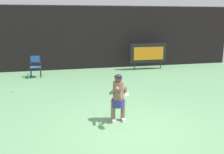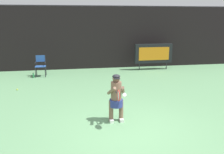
{
  "view_description": "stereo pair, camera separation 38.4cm",
  "coord_description": "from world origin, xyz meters",
  "px_view_note": "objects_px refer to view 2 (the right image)",
  "views": [
    {
      "loc": [
        -1.88,
        -5.94,
        3.01
      ],
      "look_at": [
        -0.13,
        1.88,
        1.05
      ],
      "focal_mm": 39.47,
      "sensor_mm": 36.0,
      "label": 1
    },
    {
      "loc": [
        -1.5,
        -6.01,
        3.01
      ],
      "look_at": [
        -0.13,
        1.88,
        1.05
      ],
      "focal_mm": 39.47,
      "sensor_mm": 36.0,
      "label": 2
    }
  ],
  "objects_px": {
    "umpire_chair": "(41,65)",
    "scoreboard": "(154,54)",
    "water_bottle": "(33,76)",
    "tennis_ball_loose": "(17,89)",
    "tennis_player": "(116,97)",
    "tennis_racket": "(118,95)"
  },
  "relations": [
    {
      "from": "tennis_racket",
      "to": "water_bottle",
      "type": "bearing_deg",
      "value": 128.01
    },
    {
      "from": "tennis_racket",
      "to": "tennis_ball_loose",
      "type": "height_order",
      "value": "tennis_racket"
    },
    {
      "from": "tennis_ball_loose",
      "to": "water_bottle",
      "type": "bearing_deg",
      "value": 79.67
    },
    {
      "from": "tennis_racket",
      "to": "scoreboard",
      "type": "bearing_deg",
      "value": 76.51
    },
    {
      "from": "scoreboard",
      "to": "tennis_racket",
      "type": "xyz_separation_m",
      "value": [
        -3.54,
        -7.34,
        0.02
      ]
    },
    {
      "from": "tennis_racket",
      "to": "tennis_ball_loose",
      "type": "relative_size",
      "value": 8.85
    },
    {
      "from": "umpire_chair",
      "to": "water_bottle",
      "type": "bearing_deg",
      "value": -137.98
    },
    {
      "from": "water_bottle",
      "to": "tennis_player",
      "type": "bearing_deg",
      "value": -62.12
    },
    {
      "from": "umpire_chair",
      "to": "tennis_player",
      "type": "xyz_separation_m",
      "value": [
        2.78,
        -6.24,
        0.14
      ]
    },
    {
      "from": "water_bottle",
      "to": "tennis_player",
      "type": "relative_size",
      "value": 0.19
    },
    {
      "from": "scoreboard",
      "to": "water_bottle",
      "type": "distance_m",
      "value": 6.75
    },
    {
      "from": "umpire_chair",
      "to": "tennis_racket",
      "type": "relative_size",
      "value": 1.79
    },
    {
      "from": "umpire_chair",
      "to": "tennis_racket",
      "type": "bearing_deg",
      "value": -67.84
    },
    {
      "from": "scoreboard",
      "to": "water_bottle",
      "type": "xyz_separation_m",
      "value": [
        -6.64,
        -0.91,
        -0.82
      ]
    },
    {
      "from": "tennis_racket",
      "to": "umpire_chair",
      "type": "bearing_deg",
      "value": 124.44
    },
    {
      "from": "tennis_player",
      "to": "tennis_racket",
      "type": "relative_size",
      "value": 2.36
    },
    {
      "from": "tennis_player",
      "to": "tennis_ball_loose",
      "type": "xyz_separation_m",
      "value": [
        -3.52,
        3.8,
        -0.73
      ]
    },
    {
      "from": "scoreboard",
      "to": "tennis_player",
      "type": "height_order",
      "value": "scoreboard"
    },
    {
      "from": "umpire_chair",
      "to": "scoreboard",
      "type": "bearing_deg",
      "value": 5.39
    },
    {
      "from": "tennis_ball_loose",
      "to": "tennis_player",
      "type": "bearing_deg",
      "value": -47.15
    },
    {
      "from": "scoreboard",
      "to": "tennis_ball_loose",
      "type": "xyz_separation_m",
      "value": [
        -7.03,
        -3.04,
        -0.91
      ]
    },
    {
      "from": "tennis_player",
      "to": "umpire_chair",
      "type": "bearing_deg",
      "value": 114.04
    }
  ]
}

